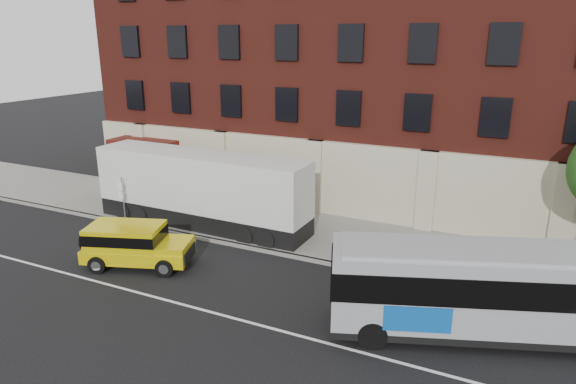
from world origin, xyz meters
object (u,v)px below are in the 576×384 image
at_px(city_bus, 509,290).
at_px(yellow_suv, 133,243).
at_px(sign_pole, 122,197).
at_px(shipping_container, 201,191).

bearing_deg(city_bus, yellow_suv, -176.13).
distance_m(sign_pole, yellow_suv, 5.53).
relative_size(sign_pole, yellow_suv, 0.51).
relative_size(yellow_suv, shipping_container, 0.42).
bearing_deg(yellow_suv, sign_pole, 136.83).
distance_m(city_bus, yellow_suv, 14.78).
xyz_separation_m(sign_pole, city_bus, (18.76, -2.78, 0.27)).
distance_m(sign_pole, shipping_container, 4.27).
bearing_deg(shipping_container, city_bus, -15.70).
distance_m(sign_pole, city_bus, 18.96).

